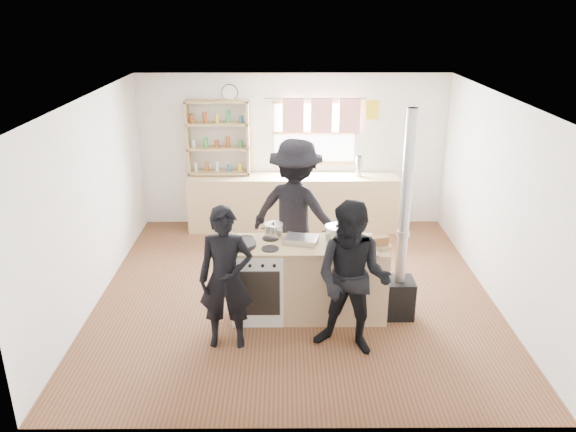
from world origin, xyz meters
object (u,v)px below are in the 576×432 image
Objects in this scene: thermos at (359,167)px; roast_tray at (301,239)px; person_near_right at (353,279)px; person_far at (296,212)px; stockpot_stove at (274,230)px; bread_board at (378,242)px; stockpot_counter at (337,233)px; person_near_left at (226,279)px; flue_heater at (401,266)px; cooking_island at (308,280)px; skillet_greens at (241,244)px.

thermos reaches higher than roast_tray.
person_near_right is (0.51, -0.77, -0.12)m from roast_tray.
person_far is (-0.05, 0.91, 0.00)m from roast_tray.
bread_board is at bearing -13.81° from stockpot_stove.
thermos is 1.17× the size of stockpot_counter.
roast_tray is 0.37m from stockpot_stove.
person_far reaches higher than person_near_left.
stockpot_stove is 0.09× the size of flue_heater.
stockpot_stove is 1.28m from person_near_right.
bread_board is at bearing 16.65° from person_near_left.
person_near_right is (0.43, -0.73, 0.38)m from cooking_island.
person_far is (-1.05, -1.82, -0.09)m from thermos.
cooking_island is 4.58× the size of roast_tray.
person_far reaches higher than skillet_greens.
person_near_right is 0.87× the size of person_far.
person_near_right is at bearing -6.16° from person_near_left.
roast_tray is 0.22× the size of person_far.
flue_heater is (1.85, 0.04, -0.30)m from skillet_greens.
person_far is at bearing 69.03° from stockpot_stove.
thermos is 0.67× the size of skillet_greens.
stockpot_counter is (0.41, 0.04, 0.06)m from roast_tray.
stockpot_counter reaches higher than stockpot_stove.
person_near_left is (-0.90, -0.61, 0.33)m from cooking_island.
flue_heater reaches higher than person_near_left.
roast_tray is at bearing -29.21° from stockpot_stove.
thermos is 2.85m from bread_board.
cooking_island is 0.79× the size of flue_heater.
thermos is 2.98m from cooking_island.
person_near_left is 1.33m from person_near_right.
bread_board is 0.20× the size of person_near_left.
cooking_island is 0.93m from person_near_right.
roast_tray is at bearing 37.50° from person_near_left.
roast_tray is 0.91m from person_far.
stockpot_stove is 0.72× the size of bread_board.
flue_heater reaches higher than cooking_island.
stockpot_stove is at bearing 151.82° from cooking_island.
flue_heater reaches higher than roast_tray.
person_near_right is at bearing -59.81° from cooking_island.
roast_tray is 0.17× the size of flue_heater.
roast_tray is 0.93m from person_near_right.
flue_heater is 1.48× the size of person_near_right.
cooking_island is 0.92m from skillet_greens.
roast_tray is (-0.09, 0.04, 0.50)m from cooking_island.
thermos is 2.11m from person_far.
flue_heater is (1.07, -0.03, 0.19)m from cooking_island.
person_near_left is (-1.23, -0.69, -0.22)m from stockpot_counter.
person_far is at bearing 132.00° from bread_board.
flue_heater is at bearing 1.36° from skillet_greens.
skillet_greens is at bearing -178.64° from flue_heater.
person_far reaches higher than bread_board.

